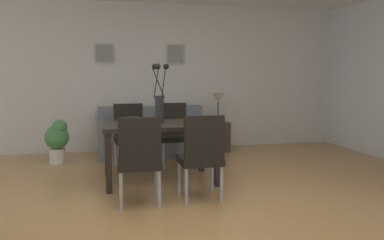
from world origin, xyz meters
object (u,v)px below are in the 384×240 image
(framed_picture_center, at_px, (175,54))
(dining_chair_far_right, at_px, (174,131))
(bowl_near_left, at_px, (136,122))
(centerpiece_vase, at_px, (159,100))
(sofa, at_px, (153,138))
(dining_table, at_px, (160,130))
(table_lamp, at_px, (218,101))
(dining_chair_near_left, at_px, (139,156))
(framed_picture_left, at_px, (104,53))
(potted_plant, at_px, (57,139))
(dining_chair_near_right, at_px, (130,132))
(side_table, at_px, (218,136))
(dining_chair_far_left, at_px, (202,153))
(bowl_near_right, at_px, (133,119))

(framed_picture_center, bearing_deg, dining_chair_far_right, -102.01)
(bowl_near_left, bearing_deg, centerpiece_vase, 33.45)
(sofa, bearing_deg, framed_picture_center, 45.26)
(dining_table, xyz_separation_m, table_lamp, (1.30, 1.79, 0.24))
(dining_chair_near_left, xyz_separation_m, framed_picture_left, (-0.28, 3.12, 1.21))
(bowl_near_left, distance_m, potted_plant, 1.95)
(dining_chair_far_right, distance_m, sofa, 0.90)
(framed_picture_left, relative_size, framed_picture_center, 0.95)
(dining_table, relative_size, sofa, 0.77)
(sofa, height_order, table_lamp, table_lamp)
(dining_chair_far_right, bearing_deg, table_lamp, 42.91)
(dining_table, relative_size, dining_chair_near_right, 1.52)
(dining_chair_near_left, bearing_deg, framed_picture_left, 95.21)
(bowl_near_left, xyz_separation_m, sofa, (0.46, 1.95, -0.50))
(bowl_near_left, relative_size, table_lamp, 0.33)
(dining_chair_near_right, relative_size, dining_chair_far_right, 1.00)
(side_table, xyz_separation_m, potted_plant, (-2.66, -0.40, 0.11))
(dining_chair_far_left, height_order, potted_plant, dining_chair_far_left)
(dining_chair_near_left, relative_size, framed_picture_left, 2.67)
(framed_picture_center, bearing_deg, bowl_near_left, -111.09)
(dining_table, bearing_deg, framed_picture_left, 105.66)
(centerpiece_vase, bearing_deg, dining_chair_near_left, -110.97)
(dining_chair_far_left, height_order, framed_picture_center, framed_picture_center)
(dining_chair_far_right, distance_m, centerpiece_vase, 1.08)
(centerpiece_vase, xyz_separation_m, table_lamp, (1.30, 1.78, -0.13))
(bowl_near_right, xyz_separation_m, table_lamp, (1.61, 1.58, 0.11))
(dining_chair_near_right, bearing_deg, potted_plant, 154.21)
(dining_chair_near_right, bearing_deg, bowl_near_right, -90.29)
(dining_chair_far_right, height_order, potted_plant, dining_chair_far_right)
(dining_chair_far_left, xyz_separation_m, framed_picture_center, (0.30, 3.09, 1.21))
(framed_picture_center, bearing_deg, side_table, -33.24)
(dining_chair_far_left, bearing_deg, dining_chair_far_right, 89.34)
(centerpiece_vase, xyz_separation_m, bowl_near_left, (-0.32, -0.21, -0.24))
(dining_table, xyz_separation_m, centerpiece_vase, (0.00, 0.00, 0.37))
(dining_chair_far_right, xyz_separation_m, side_table, (0.96, 0.89, -0.25))
(dining_chair_far_right, bearing_deg, potted_plant, 163.88)
(bowl_near_right, height_order, framed_picture_center, framed_picture_center)
(centerpiece_vase, relative_size, framed_picture_center, 2.03)
(bowl_near_left, bearing_deg, table_lamp, 50.98)
(dining_chair_far_left, height_order, side_table, dining_chair_far_left)
(framed_picture_center, bearing_deg, table_lamp, -33.24)
(bowl_near_left, xyz_separation_m, side_table, (1.61, 1.99, -0.52))
(dining_chair_far_left, distance_m, framed_picture_left, 3.45)
(table_lamp, bearing_deg, centerpiece_vase, -126.06)
(dining_chair_near_left, height_order, centerpiece_vase, centerpiece_vase)
(bowl_near_right, height_order, potted_plant, bowl_near_right)
(bowl_near_right, xyz_separation_m, side_table, (1.61, 1.58, -0.52))
(centerpiece_vase, xyz_separation_m, sofa, (0.15, 1.74, -0.74))
(dining_chair_near_right, xyz_separation_m, dining_chair_far_left, (0.63, -1.74, 0.00))
(dining_table, relative_size, framed_picture_left, 4.06)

